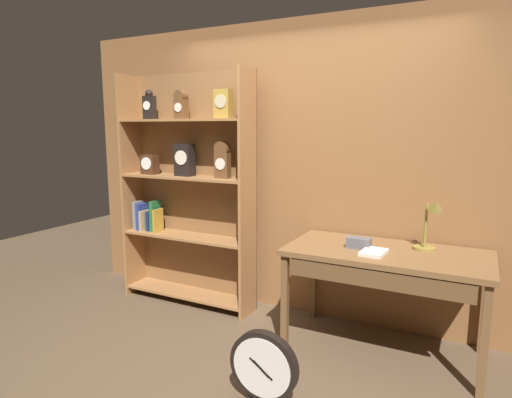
# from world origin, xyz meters

# --- Properties ---
(ground_plane) EXTENTS (10.00, 10.00, 0.00)m
(ground_plane) POSITION_xyz_m (0.00, 0.00, 0.00)
(ground_plane) COLOR brown
(back_wood_panel) EXTENTS (4.80, 0.05, 2.60)m
(back_wood_panel) POSITION_xyz_m (0.00, 1.35, 1.30)
(back_wood_panel) COLOR brown
(back_wood_panel) RESTS_ON ground
(bookshelf) EXTENTS (1.35, 0.30, 2.18)m
(bookshelf) POSITION_xyz_m (-1.11, 1.05, 1.11)
(bookshelf) COLOR #9E6B3D
(bookshelf) RESTS_ON ground
(workbench) EXTENTS (1.44, 0.73, 0.79)m
(workbench) POSITION_xyz_m (0.78, 0.89, 0.70)
(workbench) COLOR brown
(workbench) RESTS_ON ground
(desk_lamp) EXTENTS (0.20, 0.20, 0.40)m
(desk_lamp) POSITION_xyz_m (1.05, 1.05, 0.99)
(desk_lamp) COLOR olive
(desk_lamp) RESTS_ON workbench
(toolbox_small) EXTENTS (0.17, 0.10, 0.08)m
(toolbox_small) POSITION_xyz_m (0.58, 0.90, 0.82)
(toolbox_small) COLOR #595960
(toolbox_small) RESTS_ON workbench
(open_repair_manual) EXTENTS (0.18, 0.23, 0.02)m
(open_repair_manual) POSITION_xyz_m (0.72, 0.79, 0.80)
(open_repair_manual) COLOR silver
(open_repair_manual) RESTS_ON workbench
(round_clock_large) EXTENTS (0.44, 0.11, 0.48)m
(round_clock_large) POSITION_xyz_m (0.28, -0.09, 0.24)
(round_clock_large) COLOR black
(round_clock_large) RESTS_ON ground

